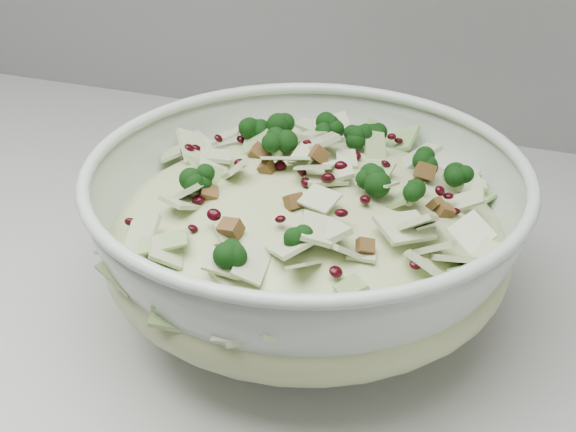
% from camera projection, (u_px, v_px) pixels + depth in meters
% --- Properties ---
extents(mixing_bowl, '(0.35, 0.35, 0.13)m').
position_uv_depth(mixing_bowl, '(306.00, 239.00, 0.61)').
color(mixing_bowl, beige).
rests_on(mixing_bowl, counter).
extents(salad, '(0.31, 0.31, 0.13)m').
position_uv_depth(salad, '(307.00, 214.00, 0.60)').
color(salad, beige).
rests_on(salad, mixing_bowl).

